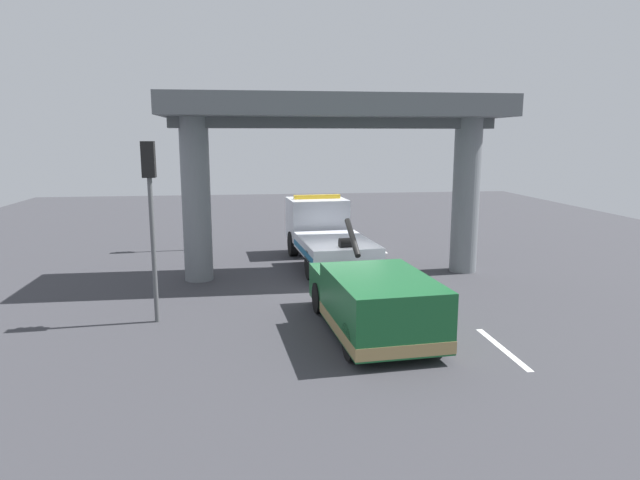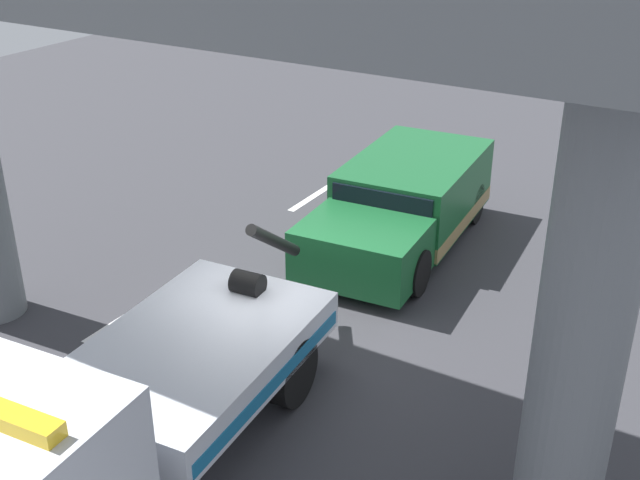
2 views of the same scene
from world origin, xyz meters
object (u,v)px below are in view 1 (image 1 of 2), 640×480
object	(u,v)px
traffic_light_near	(150,193)
traffic_light_far	(189,178)
tow_truck_white	(324,231)
towed_van_green	(374,303)

from	to	relation	value
traffic_light_near	traffic_light_far	world-z (taller)	traffic_light_near
tow_truck_white	traffic_light_near	bearing A→B (deg)	140.95
tow_truck_white	towed_van_green	size ratio (longest dim) A/B	1.37
tow_truck_white	towed_van_green	world-z (taller)	tow_truck_white
tow_truck_white	traffic_light_far	world-z (taller)	traffic_light_far
towed_van_green	traffic_light_near	bearing A→B (deg)	73.60
traffic_light_near	traffic_light_far	size ratio (longest dim) A/B	1.10
tow_truck_white	traffic_light_far	size ratio (longest dim) A/B	1.73
traffic_light_far	tow_truck_white	bearing A→B (deg)	-118.25
traffic_light_near	traffic_light_far	distance (m)	9.51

